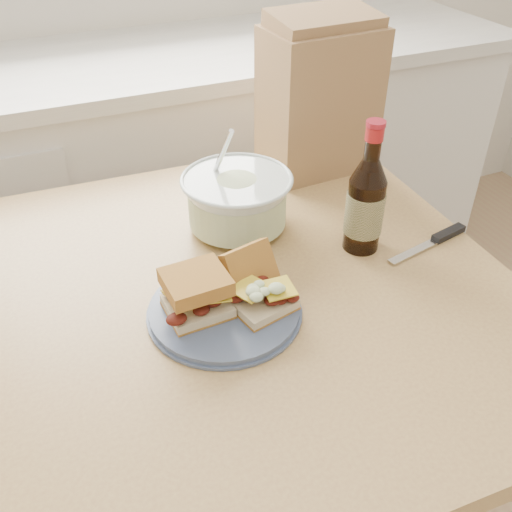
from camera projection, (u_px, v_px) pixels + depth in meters
name	position (u px, v px, depth m)	size (l,w,h in m)	color
cabinet_run	(139.00, 197.00, 1.91)	(2.50, 0.64, 0.94)	white
dining_table	(240.00, 335.00, 1.08)	(1.00, 1.00, 0.80)	tan
plate	(225.00, 310.00, 0.95)	(0.25, 0.25, 0.02)	#495877
sandwich_left	(197.00, 293.00, 0.91)	(0.10, 0.09, 0.07)	beige
sandwich_right	(258.00, 287.00, 0.94)	(0.11, 0.15, 0.08)	beige
coleslaw_bowl	(237.00, 203.00, 1.13)	(0.22, 0.22, 0.22)	silver
beer_bottle	(365.00, 203.00, 1.05)	(0.07, 0.07, 0.26)	black
knife	(440.00, 238.00, 1.12)	(0.20, 0.06, 0.01)	silver
paper_bag	(319.00, 101.00, 1.29)	(0.25, 0.16, 0.32)	#987149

